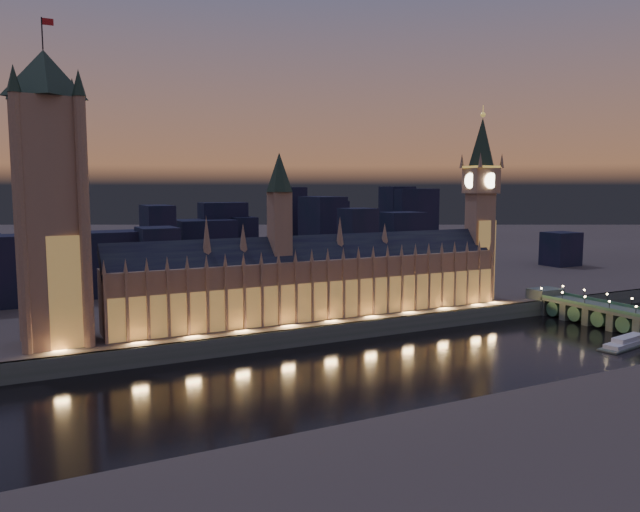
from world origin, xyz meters
name	(u,v)px	position (x,y,z in m)	size (l,w,h in m)	color
ground_plane	(372,366)	(0.00, 0.00, 0.00)	(2000.00, 2000.00, 0.00)	black
north_bank	(128,245)	(0.00, 520.00, 4.00)	(2000.00, 960.00, 8.00)	#423833
embankment_wall	(324,334)	(0.00, 41.00, 4.00)	(2000.00, 2.50, 8.00)	#405244
palace_of_westminster	(317,278)	(6.62, 61.75, 26.37)	(202.00, 21.82, 78.00)	#90715A
victoria_tower	(50,186)	(-110.00, 61.93, 70.79)	(31.68, 31.68, 126.34)	#90715A
elizabeth_tower	(481,193)	(108.00, 61.92, 67.07)	(18.00, 18.00, 106.05)	#90715A
westminster_bridge	(621,318)	(141.71, -3.45, 5.99)	(17.58, 113.00, 15.90)	#405244
river_boat	(628,342)	(118.04, -25.20, 1.56)	(38.33, 15.14, 4.50)	#405244
city_backdrop	(239,238)	(33.93, 246.61, 30.74)	(486.68, 215.63, 87.93)	black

